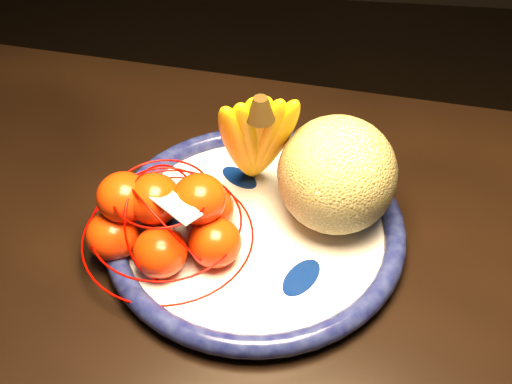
# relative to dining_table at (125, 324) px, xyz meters

# --- Properties ---
(dining_table) EXTENTS (1.65, 1.11, 0.78)m
(dining_table) POSITION_rel_dining_table_xyz_m (0.00, 0.00, 0.00)
(dining_table) COLOR black
(dining_table) RESTS_ON ground
(fruit_bowl) EXTENTS (0.39, 0.39, 0.03)m
(fruit_bowl) POSITION_rel_dining_table_xyz_m (0.16, 0.10, 0.10)
(fruit_bowl) COLOR white
(fruit_bowl) RESTS_ON dining_table
(cantaloupe) EXTENTS (0.15, 0.15, 0.15)m
(cantaloupe) POSITION_rel_dining_table_xyz_m (0.26, 0.13, 0.17)
(cantaloupe) COLOR olive
(cantaloupe) RESTS_ON fruit_bowl
(banana_bunch) EXTENTS (0.13, 0.13, 0.20)m
(banana_bunch) POSITION_rel_dining_table_xyz_m (0.15, 0.16, 0.20)
(banana_bunch) COLOR #E9B70B
(banana_bunch) RESTS_ON fruit_bowl
(mandarin_bag) EXTENTS (0.24, 0.24, 0.14)m
(mandarin_bag) POSITION_rel_dining_table_xyz_m (0.06, 0.06, 0.14)
(mandarin_bag) COLOR #FB3701
(mandarin_bag) RESTS_ON fruit_bowl
(price_tag) EXTENTS (0.07, 0.06, 0.01)m
(price_tag) POSITION_rel_dining_table_xyz_m (0.07, 0.04, 0.19)
(price_tag) COLOR white
(price_tag) RESTS_ON mandarin_bag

